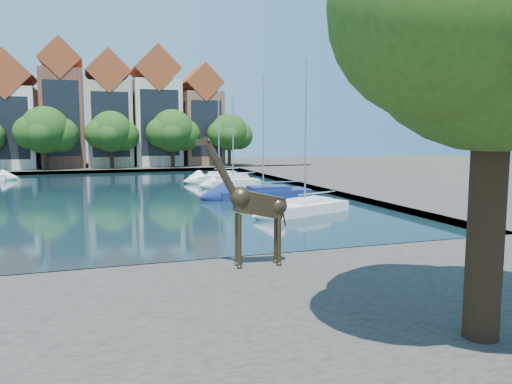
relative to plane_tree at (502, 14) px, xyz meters
The scene contains 20 objects.
ground 14.07m from the plane_tree, 130.22° to the left, with size 160.00×160.00×0.00m, color #38332B.
water_basin 34.72m from the plane_tree, 102.99° to the left, with size 38.00×50.00×0.08m, color black.
near_quay 10.82m from the plane_tree, 165.24° to the left, with size 50.00×14.00×0.50m, color #47443E.
far_quay 65.87m from the plane_tree, 96.68° to the left, with size 60.00×16.00×0.50m, color #47443E.
right_quay 38.04m from the plane_tree, 62.22° to the left, with size 14.00×52.00×0.50m, color #47443E.
plane_tree is the anchor object (origin of this frame).
townhouse_west_inner 67.47m from the plane_tree, 105.57° to the left, with size 6.43×9.18×15.15m.
townhouse_center 66.03m from the plane_tree, 100.13° to the left, with size 5.44×9.18×16.93m.
townhouse_east_inner 65.24m from the plane_tree, 94.94° to the left, with size 5.94×9.18×15.79m.
townhouse_east_mid 65.00m from the plane_tree, 89.22° to the left, with size 6.43×9.18×16.65m.
townhouse_east_end 65.41m from the plane_tree, 83.52° to the left, with size 5.44×9.18×14.43m.
far_tree_mid_west 61.06m from the plane_tree, 102.79° to the left, with size 7.80×6.00×8.00m.
far_tree_mid_east 59.81m from the plane_tree, 95.30° to the left, with size 7.02×5.40×7.52m.
far_tree_east 59.60m from the plane_tree, 87.60° to the left, with size 7.54×5.80×7.84m.
far_tree_far_east 60.47m from the plane_tree, 80.01° to the left, with size 6.76×5.20×7.36m.
giraffe_statue 9.54m from the plane_tree, 112.76° to the left, with size 3.16×0.62×4.51m.
sailboat_right_a 21.58m from the plane_tree, 77.58° to the left, with size 6.34×4.05×9.58m.
sailboat_right_b 29.09m from the plane_tree, 81.06° to the left, with size 7.27×2.56×9.36m.
sailboat_right_c 37.36m from the plane_tree, 83.14° to the left, with size 5.11×2.44×8.32m.
sailboat_right_d 42.64m from the plane_tree, 84.02° to the left, with size 6.36×3.95×9.32m.
Camera 1 is at (-0.86, -17.76, 5.16)m, focal length 35.00 mm.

